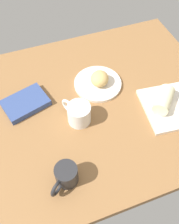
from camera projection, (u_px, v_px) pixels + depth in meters
dining_table at (97, 104)px, 107.69cm from camera, size 110.00×90.00×4.00cm
round_plate at (98, 84)px, 111.20cm from camera, size 21.53×21.53×1.40cm
scone_pastry at (100, 79)px, 107.90cm from camera, size 11.32×11.51×6.08cm
square_plate at (171, 106)px, 103.51cm from camera, size 25.59×25.59×1.60cm
breakfast_wrap at (164, 100)px, 100.46cm from camera, size 13.28×13.30×6.51cm
book_stack at (26, 103)px, 103.91cm from camera, size 21.08×17.36×2.71cm
coffee_mug at (66, 176)px, 82.19cm from camera, size 11.02×9.59×8.54cm
second_mug at (78, 113)px, 96.94cm from camera, size 9.74×13.14×8.79cm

